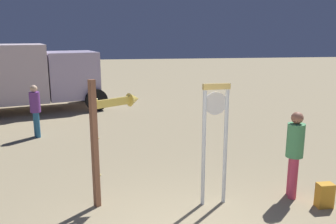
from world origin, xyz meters
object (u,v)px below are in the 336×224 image
person_near_clock (295,150)px  box_truck_near (7,75)px  person_distant (35,108)px  arrow_sign (110,124)px  backpack (324,195)px  standing_clock (215,131)px

person_near_clock → box_truck_near: (-7.49, 8.63, 0.56)m
person_near_clock → person_distant: (-5.71, 4.92, -0.04)m
person_distant → arrow_sign: bearing=-63.2°
person_near_clock → backpack: (0.38, -0.48, -0.72)m
arrow_sign → box_truck_near: box_truck_near is taller
person_distant → box_truck_near: 4.16m
arrow_sign → person_near_clock: bearing=-6.2°
person_near_clock → backpack: 0.94m
backpack → arrow_sign: bearing=167.4°
standing_clock → person_distant: size_ratio=1.40×
standing_clock → backpack: (1.95, -0.45, -1.16)m
arrow_sign → person_near_clock: arrow_sign is taller
person_distant → box_truck_near: bearing=115.6°
standing_clock → box_truck_near: size_ratio=0.31×
standing_clock → arrow_sign: bearing=167.8°
arrow_sign → person_distant: arrow_sign is taller
person_near_clock → box_truck_near: bearing=130.9°
arrow_sign → backpack: arrow_sign is taller
person_distant → person_near_clock: bearing=-40.8°
standing_clock → backpack: 2.32m
standing_clock → arrow_sign: 1.88m
backpack → person_distant: (-6.09, 5.40, 0.67)m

